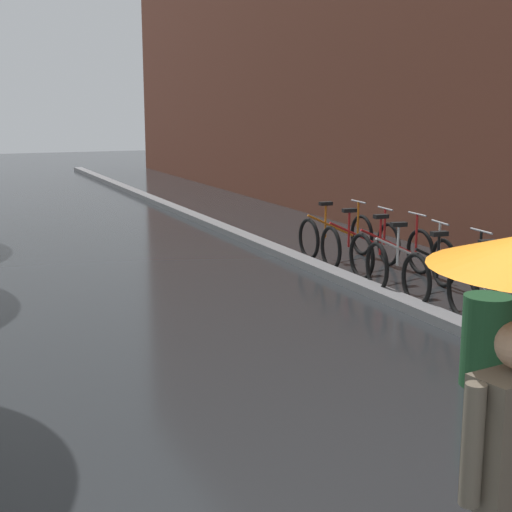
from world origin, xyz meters
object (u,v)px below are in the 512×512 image
at_px(parked_bicycle_5, 411,263).
at_px(parked_bicycle_8, 336,235).
at_px(parked_bicycle_3, 500,286).
at_px(parked_bicycle_6, 391,252).
at_px(parked_bicycle_7, 360,244).
at_px(litter_bin, 486,341).
at_px(parked_bicycle_4, 451,275).

height_order(parked_bicycle_5, parked_bicycle_8, same).
height_order(parked_bicycle_3, parked_bicycle_6, same).
bearing_deg(parked_bicycle_3, parked_bicycle_7, 91.88).
xyz_separation_m(parked_bicycle_3, parked_bicycle_6, (-0.00, 2.34, 0.00)).
xyz_separation_m(parked_bicycle_8, litter_bin, (-1.68, -5.71, 0.05)).
height_order(parked_bicycle_5, litter_bin, parked_bicycle_5).
relative_size(parked_bicycle_5, parked_bicycle_8, 1.08).
height_order(parked_bicycle_3, parked_bicycle_4, same).
bearing_deg(parked_bicycle_6, parked_bicycle_3, -89.95).
height_order(parked_bicycle_7, litter_bin, parked_bicycle_7).
height_order(parked_bicycle_3, parked_bicycle_5, same).
bearing_deg(litter_bin, parked_bicycle_7, 71.44).
height_order(parked_bicycle_6, parked_bicycle_8, same).
bearing_deg(litter_bin, parked_bicycle_5, 65.38).
distance_m(parked_bicycle_6, parked_bicycle_8, 1.62).
height_order(parked_bicycle_5, parked_bicycle_6, same).
xyz_separation_m(parked_bicycle_7, litter_bin, (-1.62, -4.82, 0.05)).
xyz_separation_m(parked_bicycle_5, parked_bicycle_8, (0.16, 2.38, 0.00)).
xyz_separation_m(parked_bicycle_6, litter_bin, (-1.72, -4.09, 0.05)).
distance_m(parked_bicycle_7, parked_bicycle_8, 0.89).
bearing_deg(parked_bicycle_6, litter_bin, -112.79).
distance_m(parked_bicycle_6, litter_bin, 4.44).
xyz_separation_m(parked_bicycle_4, parked_bicycle_6, (0.15, 1.59, 0.00)).
relative_size(parked_bicycle_8, litter_bin, 1.28).
bearing_deg(parked_bicycle_6, parked_bicycle_4, -95.43).
xyz_separation_m(parked_bicycle_3, parked_bicycle_7, (-0.10, 3.07, 0.00)).
relative_size(parked_bicycle_6, parked_bicycle_8, 1.01).
distance_m(parked_bicycle_3, parked_bicycle_5, 1.59).
bearing_deg(parked_bicycle_7, parked_bicycle_3, -88.12).
bearing_deg(parked_bicycle_8, parked_bicycle_6, -88.78).
xyz_separation_m(parked_bicycle_5, parked_bicycle_6, (0.19, 0.76, 0.00)).
xyz_separation_m(parked_bicycle_5, litter_bin, (-1.53, -3.33, 0.05)).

